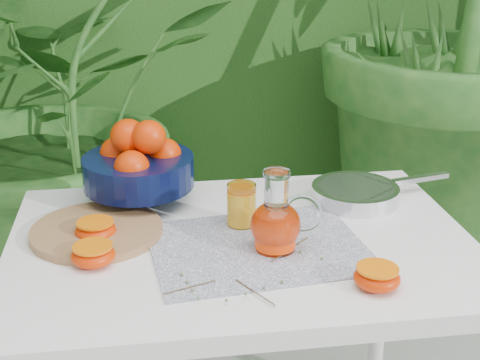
{
  "coord_description": "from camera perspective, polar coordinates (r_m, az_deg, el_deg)",
  "views": [
    {
      "loc": [
        -0.33,
        -1.25,
        1.4
      ],
      "look_at": [
        -0.14,
        0.05,
        0.88
      ],
      "focal_mm": 50.0,
      "sensor_mm": 36.0,
      "label": 1
    }
  ],
  "objects": [
    {
      "name": "placemat",
      "position": [
        1.41,
        1.53,
        -5.74
      ],
      "size": [
        0.48,
        0.39,
        0.0
      ],
      "primitive_type": "cube",
      "rotation": [
        0.0,
        0.0,
        0.1
      ],
      "color": "#0C1B47",
      "rests_on": "white_table"
    },
    {
      "name": "white_table",
      "position": [
        1.49,
        0.11,
        -7.88
      ],
      "size": [
        1.0,
        0.7,
        0.75
      ],
      "color": "white",
      "rests_on": "ground"
    },
    {
      "name": "orange_halves",
      "position": [
        1.35,
        -4.95,
        -6.22
      ],
      "size": [
        0.64,
        0.39,
        0.04
      ],
      "color": "#D03B02",
      "rests_on": "white_table"
    },
    {
      "name": "thyme_sprigs",
      "position": [
        1.3,
        0.74,
        -7.98
      ],
      "size": [
        0.33,
        0.26,
        0.01
      ],
      "color": "brown",
      "rests_on": "white_table"
    },
    {
      "name": "cutting_board",
      "position": [
        1.5,
        -12.12,
        -4.29
      ],
      "size": [
        0.3,
        0.3,
        0.02
      ],
      "primitive_type": "cylinder",
      "rotation": [
        0.0,
        0.0,
        0.03
      ],
      "color": "#936342",
      "rests_on": "white_table"
    },
    {
      "name": "potted_plant_left",
      "position": [
        2.47,
        -16.46,
        6.75
      ],
      "size": [
        2.24,
        2.24,
        1.61
      ],
      "primitive_type": "imported",
      "rotation": [
        0.0,
        0.0,
        0.62
      ],
      "color": "#1E581F",
      "rests_on": "ground"
    },
    {
      "name": "fruit_bowl",
      "position": [
        1.62,
        -8.64,
        1.34
      ],
      "size": [
        0.32,
        0.32,
        0.21
      ],
      "color": "black",
      "rests_on": "white_table"
    },
    {
      "name": "potted_plant_right",
      "position": [
        2.7,
        16.25,
        14.09
      ],
      "size": [
        2.63,
        2.63,
        2.17
      ],
      "primitive_type": "imported",
      "rotation": [
        0.0,
        0.0,
        1.82
      ],
      "color": "#1E581F",
      "rests_on": "ground"
    },
    {
      "name": "juice_tumbler",
      "position": [
        1.49,
        0.13,
        -2.19
      ],
      "size": [
        0.07,
        0.07,
        0.1
      ],
      "color": "white",
      "rests_on": "white_table"
    },
    {
      "name": "juice_pitcher",
      "position": [
        1.38,
        3.14,
        -3.65
      ],
      "size": [
        0.16,
        0.13,
        0.17
      ],
      "color": "white",
      "rests_on": "white_table"
    },
    {
      "name": "saute_pan",
      "position": [
        1.65,
        9.9,
        -1.07
      ],
      "size": [
        0.39,
        0.25,
        0.04
      ],
      "color": "silver",
      "rests_on": "white_table"
    }
  ]
}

